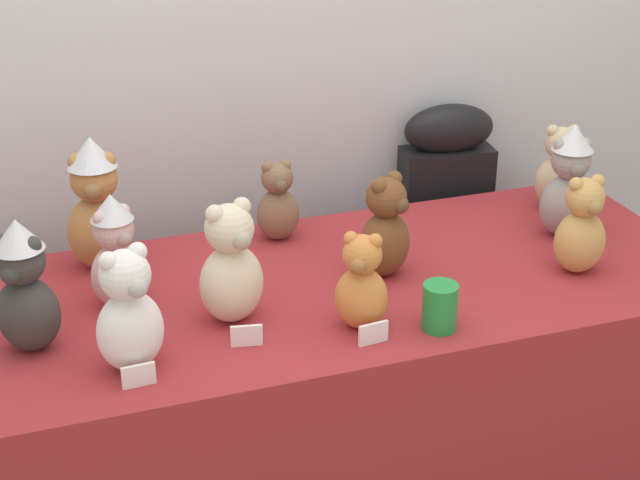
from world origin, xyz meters
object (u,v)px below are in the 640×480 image
at_px(teddy_bear_cream, 231,266).
at_px(party_cup_green, 440,307).
at_px(teddy_bear_ash, 569,183).
at_px(teddy_bear_blush, 116,252).
at_px(instrument_case, 441,253).
at_px(teddy_bear_chestnut, 385,229).
at_px(teddy_bear_honey, 581,228).
at_px(teddy_bear_snow, 129,313).
at_px(teddy_bear_sand, 559,170).
at_px(teddy_bear_caramel, 97,205).
at_px(teddy_bear_charcoal, 24,288).
at_px(display_table, 320,411).
at_px(teddy_bear_mocha, 278,203).
at_px(teddy_bear_ginger, 362,284).

relative_size(teddy_bear_cream, party_cup_green, 2.67).
bearing_deg(teddy_bear_ash, teddy_bear_blush, -169.22).
xyz_separation_m(instrument_case, teddy_bear_cream, (-0.83, -0.62, 0.39)).
bearing_deg(teddy_bear_chestnut, teddy_bear_honey, -47.74).
relative_size(teddy_bear_snow, teddy_bear_blush, 0.99).
distance_m(teddy_bear_sand, teddy_bear_caramel, 1.29).
xyz_separation_m(teddy_bear_chestnut, teddy_bear_charcoal, (-0.86, -0.08, 0.03)).
bearing_deg(teddy_bear_chestnut, teddy_bear_sand, -11.27).
bearing_deg(teddy_bear_snow, party_cup_green, -26.71).
bearing_deg(teddy_bear_ash, display_table, -164.88).
xyz_separation_m(teddy_bear_mocha, teddy_bear_caramel, (-0.47, -0.02, 0.07)).
xyz_separation_m(teddy_bear_cream, teddy_bear_caramel, (-0.25, 0.36, 0.03)).
height_order(teddy_bear_ginger, teddy_bear_caramel, teddy_bear_caramel).
height_order(teddy_bear_charcoal, teddy_bear_caramel, teddy_bear_caramel).
height_order(teddy_bear_ash, teddy_bear_caramel, teddy_bear_caramel).
distance_m(teddy_bear_chestnut, teddy_bear_caramel, 0.72).
bearing_deg(teddy_bear_cream, teddy_bear_caramel, 106.21).
bearing_deg(teddy_bear_ginger, teddy_bear_ash, 51.99).
bearing_deg(teddy_bear_caramel, teddy_bear_mocha, 12.85).
bearing_deg(instrument_case, display_table, -132.35).
height_order(display_table, teddy_bear_charcoal, teddy_bear_charcoal).
bearing_deg(instrument_case, teddy_bear_ash, -68.33).
bearing_deg(party_cup_green, display_table, 123.08).
xyz_separation_m(instrument_case, teddy_bear_chestnut, (-0.42, -0.52, 0.38)).
bearing_deg(teddy_bear_ash, teddy_bear_mocha, 173.55).
distance_m(teddy_bear_snow, teddy_bear_ash, 1.24).
xyz_separation_m(teddy_bear_ginger, party_cup_green, (0.16, -0.06, -0.05)).
relative_size(teddy_bear_honey, teddy_bear_chestnut, 0.96).
bearing_deg(teddy_bear_snow, instrument_case, 12.93).
height_order(teddy_bear_cream, teddy_bear_caramel, teddy_bear_caramel).
distance_m(teddy_bear_charcoal, teddy_bear_snow, 0.25).
distance_m(teddy_bear_blush, teddy_bear_caramel, 0.22).
bearing_deg(teddy_bear_sand, instrument_case, 141.49).
bearing_deg(teddy_bear_cream, party_cup_green, -41.83).
xyz_separation_m(display_table, teddy_bear_snow, (-0.49, -0.23, 0.51)).
bearing_deg(teddy_bear_blush, party_cup_green, -52.91).
height_order(teddy_bear_charcoal, teddy_bear_cream, teddy_bear_charcoal).
xyz_separation_m(teddy_bear_honey, teddy_bear_cream, (-0.88, 0.04, 0.02)).
xyz_separation_m(display_table, teddy_bear_chestnut, (0.17, -0.00, 0.50)).
relative_size(teddy_bear_mocha, teddy_bear_chestnut, 0.84).
xyz_separation_m(teddy_bear_mocha, teddy_bear_sand, (0.81, -0.06, 0.01)).
bearing_deg(teddy_bear_ginger, party_cup_green, 9.49).
bearing_deg(teddy_bear_chestnut, teddy_bear_mocha, 93.17).
xyz_separation_m(display_table, teddy_bear_honey, (0.63, -0.14, 0.50)).
distance_m(teddy_bear_ginger, teddy_bear_charcoal, 0.72).
relative_size(teddy_bear_mocha, teddy_bear_blush, 0.80).
distance_m(instrument_case, teddy_bear_honey, 0.76).
xyz_separation_m(teddy_bear_blush, teddy_bear_caramel, (-0.01, 0.21, 0.03)).
bearing_deg(teddy_bear_snow, teddy_bear_blush, 65.64).
bearing_deg(instrument_case, party_cup_green, -110.30).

